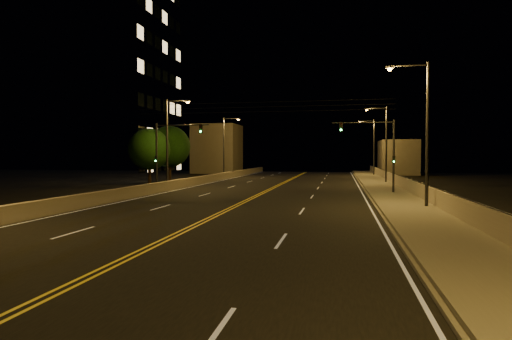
% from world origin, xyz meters
% --- Properties ---
extents(road, '(18.00, 120.00, 0.02)m').
position_xyz_m(road, '(0.00, 20.00, 0.01)').
color(road, black).
rests_on(road, ground).
extents(sidewalk, '(3.60, 120.00, 0.30)m').
position_xyz_m(sidewalk, '(10.80, 20.00, 0.15)').
color(sidewalk, gray).
rests_on(sidewalk, ground).
extents(curb, '(0.14, 120.00, 0.15)m').
position_xyz_m(curb, '(8.93, 20.00, 0.07)').
color(curb, gray).
rests_on(curb, ground).
extents(parapet_wall, '(0.30, 120.00, 1.00)m').
position_xyz_m(parapet_wall, '(12.45, 20.00, 0.80)').
color(parapet_wall, gray).
rests_on(parapet_wall, sidewalk).
extents(jersey_barrier, '(0.45, 120.00, 0.92)m').
position_xyz_m(jersey_barrier, '(-9.17, 20.00, 0.46)').
color(jersey_barrier, gray).
rests_on(jersey_barrier, ground).
extents(distant_building_right, '(6.00, 10.00, 5.95)m').
position_xyz_m(distant_building_right, '(16.50, 72.39, 2.97)').
color(distant_building_right, slate).
rests_on(distant_building_right, ground).
extents(distant_building_left, '(8.00, 8.00, 9.01)m').
position_xyz_m(distant_building_left, '(-16.00, 71.20, 4.50)').
color(distant_building_left, slate).
rests_on(distant_building_left, ground).
extents(parapet_rail, '(0.06, 120.00, 0.06)m').
position_xyz_m(parapet_rail, '(12.45, 20.00, 1.33)').
color(parapet_rail, black).
rests_on(parapet_rail, parapet_wall).
extents(lane_markings, '(17.32, 116.00, 0.00)m').
position_xyz_m(lane_markings, '(0.00, 19.93, 0.02)').
color(lane_markings, silver).
rests_on(lane_markings, road).
extents(streetlight_1, '(2.55, 0.28, 8.86)m').
position_xyz_m(streetlight_1, '(11.51, 21.05, 5.13)').
color(streetlight_1, '#2D2D33').
rests_on(streetlight_1, ground).
extents(streetlight_2, '(2.55, 0.28, 8.86)m').
position_xyz_m(streetlight_2, '(11.51, 44.64, 5.13)').
color(streetlight_2, '#2D2D33').
rests_on(streetlight_2, ground).
extents(streetlight_3, '(2.55, 0.28, 8.86)m').
position_xyz_m(streetlight_3, '(11.51, 63.03, 5.13)').
color(streetlight_3, '#2D2D33').
rests_on(streetlight_3, ground).
extents(streetlight_5, '(2.55, 0.28, 8.86)m').
position_xyz_m(streetlight_5, '(-9.91, 33.99, 5.13)').
color(streetlight_5, '#2D2D33').
rests_on(streetlight_5, ground).
extents(streetlight_6, '(2.55, 0.28, 8.86)m').
position_xyz_m(streetlight_6, '(-9.91, 54.86, 5.13)').
color(streetlight_6, '#2D2D33').
rests_on(streetlight_6, ground).
extents(traffic_signal_right, '(5.11, 0.31, 6.26)m').
position_xyz_m(traffic_signal_right, '(10.02, 30.64, 3.94)').
color(traffic_signal_right, '#2D2D33').
rests_on(traffic_signal_right, ground).
extents(traffic_signal_left, '(5.11, 0.31, 6.26)m').
position_xyz_m(traffic_signal_left, '(-8.82, 30.64, 3.94)').
color(traffic_signal_left, '#2D2D33').
rests_on(traffic_signal_left, ground).
extents(overhead_wires, '(22.00, 0.03, 0.83)m').
position_xyz_m(overhead_wires, '(0.00, 29.50, 7.40)').
color(overhead_wires, black).
extents(building_tower, '(24.00, 15.00, 33.01)m').
position_xyz_m(building_tower, '(-28.69, 47.55, 15.93)').
color(building_tower, slate).
rests_on(building_tower, ground).
extents(tree_0, '(4.71, 4.71, 6.38)m').
position_xyz_m(tree_0, '(-14.57, 39.25, 4.02)').
color(tree_0, black).
rests_on(tree_0, ground).
extents(tree_1, '(5.17, 5.17, 7.01)m').
position_xyz_m(tree_1, '(-14.26, 44.33, 4.42)').
color(tree_1, black).
rests_on(tree_1, ground).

